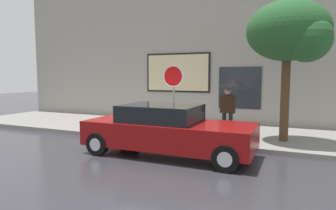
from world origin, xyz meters
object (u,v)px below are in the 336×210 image
(pedestrian_with_umbrella, at_px, (232,92))
(stop_sign, at_px, (173,86))
(parked_car, at_px, (167,130))
(fire_hydrant, at_px, (116,122))
(street_tree, at_px, (291,33))

(pedestrian_with_umbrella, relative_size, stop_sign, 0.80)
(parked_car, relative_size, fire_hydrant, 6.52)
(pedestrian_with_umbrella, xyz_separation_m, street_tree, (1.73, 0.14, 1.81))
(pedestrian_with_umbrella, distance_m, stop_sign, 2.00)
(pedestrian_with_umbrella, height_order, street_tree, street_tree)
(street_tree, distance_m, stop_sign, 4.06)
(pedestrian_with_umbrella, bearing_deg, fire_hydrant, -173.16)
(street_tree, bearing_deg, fire_hydrant, -173.82)
(parked_car, bearing_deg, stop_sign, 107.79)
(fire_hydrant, xyz_separation_m, stop_sign, (2.27, 0.14, 1.37))
(fire_hydrant, height_order, street_tree, street_tree)
(stop_sign, bearing_deg, pedestrian_with_umbrella, 10.62)
(parked_car, bearing_deg, fire_hydrant, 148.21)
(fire_hydrant, xyz_separation_m, pedestrian_with_umbrella, (4.23, 0.51, 1.19))
(parked_car, height_order, stop_sign, stop_sign)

